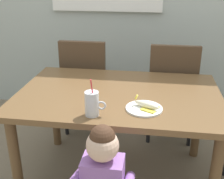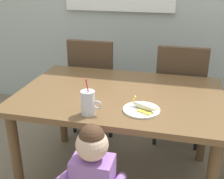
% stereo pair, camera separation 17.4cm
% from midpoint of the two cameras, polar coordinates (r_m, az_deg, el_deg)
% --- Properties ---
extents(ground_plane, '(24.00, 24.00, 0.00)m').
position_cam_midpoint_polar(ground_plane, '(2.44, 3.51, -16.82)').
color(ground_plane, '#7A6B56').
extents(dining_table, '(1.43, 0.96, 0.74)m').
position_cam_midpoint_polar(dining_table, '(2.09, 3.93, -3.05)').
color(dining_table, brown).
rests_on(dining_table, ground).
extents(dining_chair_left, '(0.44, 0.44, 0.96)m').
position_cam_midpoint_polar(dining_chair_left, '(2.83, -1.70, 1.73)').
color(dining_chair_left, '#4C3826').
rests_on(dining_chair_left, ground).
extents(dining_chair_right, '(0.44, 0.44, 0.96)m').
position_cam_midpoint_polar(dining_chair_right, '(2.71, 14.94, -0.01)').
color(dining_chair_right, '#4C3826').
rests_on(dining_chair_right, ground).
extents(toddler_standing, '(0.33, 0.24, 0.84)m').
position_cam_midpoint_polar(toddler_standing, '(1.61, -0.54, -16.76)').
color(toddler_standing, '#3F4760').
rests_on(toddler_standing, ground).
extents(milk_cup, '(0.13, 0.09, 0.25)m').
position_cam_midpoint_polar(milk_cup, '(1.73, -1.82, -2.94)').
color(milk_cup, silver).
rests_on(milk_cup, dining_table).
extents(snack_plate, '(0.23, 0.23, 0.01)m').
position_cam_midpoint_polar(snack_plate, '(1.81, 8.53, -4.02)').
color(snack_plate, white).
rests_on(snack_plate, dining_table).
extents(peeled_banana, '(0.17, 0.14, 0.07)m').
position_cam_midpoint_polar(peeled_banana, '(1.80, 9.10, -3.37)').
color(peeled_banana, '#F4EAC6').
rests_on(peeled_banana, snack_plate).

